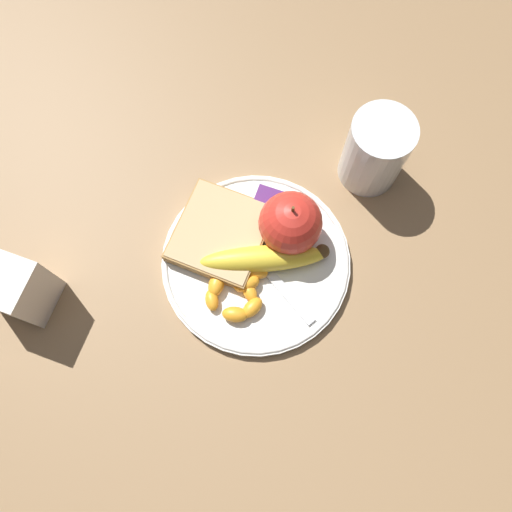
# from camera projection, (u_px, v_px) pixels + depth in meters

# --- Properties ---
(ground_plane) EXTENTS (3.00, 3.00, 0.00)m
(ground_plane) POSITION_uv_depth(u_px,v_px,m) (256.00, 263.00, 0.66)
(ground_plane) COLOR olive
(plate) EXTENTS (0.24, 0.24, 0.01)m
(plate) POSITION_uv_depth(u_px,v_px,m) (256.00, 262.00, 0.65)
(plate) COLOR silver
(plate) RESTS_ON ground_plane
(juice_glass) EXTENTS (0.08, 0.08, 0.11)m
(juice_glass) POSITION_uv_depth(u_px,v_px,m) (375.00, 153.00, 0.65)
(juice_glass) COLOR silver
(juice_glass) RESTS_ON ground_plane
(apple) EXTENTS (0.08, 0.08, 0.09)m
(apple) POSITION_uv_depth(u_px,v_px,m) (290.00, 223.00, 0.62)
(apple) COLOR red
(apple) RESTS_ON plate
(banana) EXTENTS (0.10, 0.16, 0.03)m
(banana) POSITION_uv_depth(u_px,v_px,m) (265.00, 255.00, 0.63)
(banana) COLOR yellow
(banana) RESTS_ON plate
(bread_slice) EXTENTS (0.12, 0.12, 0.02)m
(bread_slice) POSITION_uv_depth(u_px,v_px,m) (221.00, 234.00, 0.64)
(bread_slice) COLOR olive
(bread_slice) RESTS_ON plate
(fork) EXTENTS (0.11, 0.16, 0.00)m
(fork) POSITION_uv_depth(u_px,v_px,m) (259.00, 261.00, 0.64)
(fork) COLOR silver
(fork) RESTS_ON plate
(jam_packet) EXTENTS (0.04, 0.03, 0.02)m
(jam_packet) POSITION_uv_depth(u_px,v_px,m) (267.00, 205.00, 0.66)
(jam_packet) COLOR white
(jam_packet) RESTS_ON plate
(orange_segment_0) EXTENTS (0.03, 0.04, 0.02)m
(orange_segment_0) POSITION_uv_depth(u_px,v_px,m) (232.00, 314.00, 0.61)
(orange_segment_0) COLOR orange
(orange_segment_0) RESTS_ON plate
(orange_segment_1) EXTENTS (0.04, 0.04, 0.02)m
(orange_segment_1) POSITION_uv_depth(u_px,v_px,m) (245.00, 283.00, 0.63)
(orange_segment_1) COLOR orange
(orange_segment_1) RESTS_ON plate
(orange_segment_2) EXTENTS (0.03, 0.03, 0.02)m
(orange_segment_2) POSITION_uv_depth(u_px,v_px,m) (250.00, 292.00, 0.62)
(orange_segment_2) COLOR orange
(orange_segment_2) RESTS_ON plate
(orange_segment_3) EXTENTS (0.02, 0.03, 0.02)m
(orange_segment_3) POSITION_uv_depth(u_px,v_px,m) (256.00, 272.00, 0.63)
(orange_segment_3) COLOR orange
(orange_segment_3) RESTS_ON plate
(orange_segment_4) EXTENTS (0.03, 0.02, 0.02)m
(orange_segment_4) POSITION_uv_depth(u_px,v_px,m) (216.00, 284.00, 0.63)
(orange_segment_4) COLOR orange
(orange_segment_4) RESTS_ON plate
(orange_segment_5) EXTENTS (0.03, 0.02, 0.01)m
(orange_segment_5) POSITION_uv_depth(u_px,v_px,m) (216.00, 275.00, 0.63)
(orange_segment_5) COLOR orange
(orange_segment_5) RESTS_ON plate
(orange_segment_6) EXTENTS (0.04, 0.03, 0.02)m
(orange_segment_6) POSITION_uv_depth(u_px,v_px,m) (252.00, 308.00, 0.62)
(orange_segment_6) COLOR orange
(orange_segment_6) RESTS_ON plate
(orange_segment_7) EXTENTS (0.03, 0.03, 0.02)m
(orange_segment_7) POSITION_uv_depth(u_px,v_px,m) (212.00, 300.00, 0.62)
(orange_segment_7) COLOR orange
(orange_segment_7) RESTS_ON plate
(orange_segment_8) EXTENTS (0.04, 0.04, 0.02)m
(orange_segment_8) POSITION_uv_depth(u_px,v_px,m) (241.00, 275.00, 0.63)
(orange_segment_8) COLOR orange
(orange_segment_8) RESTS_ON plate
(condiment_caddy) EXTENTS (0.06, 0.06, 0.09)m
(condiment_caddy) POSITION_uv_depth(u_px,v_px,m) (17.00, 289.00, 0.60)
(condiment_caddy) COLOR silver
(condiment_caddy) RESTS_ON ground_plane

